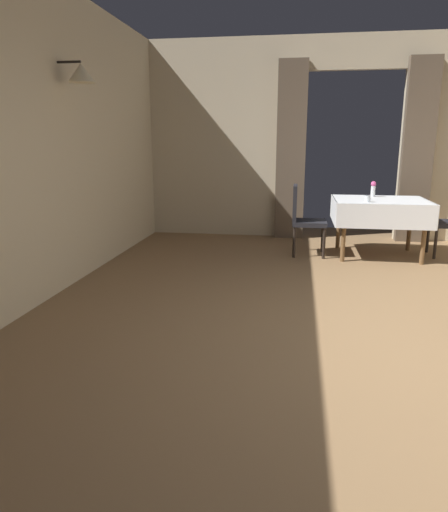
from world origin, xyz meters
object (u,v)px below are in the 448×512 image
object	(u,v)px
dining_table_mid	(380,207)
glass_mid_b	(368,199)
flower_vase_mid	(373,188)
chair_mid_left	(303,217)

from	to	relation	value
dining_table_mid	glass_mid_b	xyz separation A→B (m)	(-0.21, -0.31, 0.14)
flower_vase_mid	glass_mid_b	size ratio (longest dim) A/B	2.52
dining_table_mid	flower_vase_mid	xyz separation A→B (m)	(-0.06, 0.32, 0.22)
dining_table_mid	glass_mid_b	size ratio (longest dim) A/B	14.48
chair_mid_left	flower_vase_mid	distance (m)	1.07
dining_table_mid	chair_mid_left	distance (m)	1.00
chair_mid_left	flower_vase_mid	size ratio (longest dim) A/B	4.47
dining_table_mid	chair_mid_left	bearing A→B (deg)	-174.76
dining_table_mid	flower_vase_mid	distance (m)	0.39
chair_mid_left	dining_table_mid	bearing A→B (deg)	5.24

